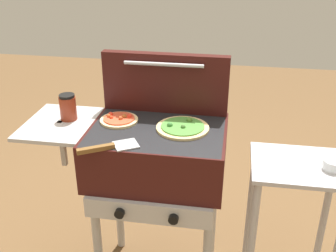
{
  "coord_description": "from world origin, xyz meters",
  "views": [
    {
      "loc": [
        0.33,
        -1.67,
        1.74
      ],
      "look_at": [
        0.05,
        0.0,
        0.92
      ],
      "focal_mm": 43.7,
      "sensor_mm": 36.0,
      "label": 1
    }
  ],
  "objects_px": {
    "grill": "(155,156)",
    "spatula": "(108,147)",
    "sauce_jar": "(68,107)",
    "prep_table": "(294,204)",
    "pizza_veggie": "(183,127)",
    "topping_bowl_near": "(333,165)",
    "pizza_pepperoni": "(119,119)"
  },
  "relations": [
    {
      "from": "prep_table",
      "to": "spatula",
      "type": "bearing_deg",
      "value": -165.2
    },
    {
      "from": "pizza_veggie",
      "to": "topping_bowl_near",
      "type": "xyz_separation_m",
      "value": [
        0.68,
        -0.04,
        -0.11
      ]
    },
    {
      "from": "topping_bowl_near",
      "to": "prep_table",
      "type": "bearing_deg",
      "value": 170.33
    },
    {
      "from": "pizza_pepperoni",
      "to": "sauce_jar",
      "type": "height_order",
      "value": "sauce_jar"
    },
    {
      "from": "grill",
      "to": "sauce_jar",
      "type": "height_order",
      "value": "sauce_jar"
    },
    {
      "from": "spatula",
      "to": "topping_bowl_near",
      "type": "bearing_deg",
      "value": 11.5
    },
    {
      "from": "pizza_pepperoni",
      "to": "topping_bowl_near",
      "type": "distance_m",
      "value": 1.0
    },
    {
      "from": "topping_bowl_near",
      "to": "pizza_veggie",
      "type": "bearing_deg",
      "value": 176.26
    },
    {
      "from": "spatula",
      "to": "topping_bowl_near",
      "type": "relative_size",
      "value": 2.73
    },
    {
      "from": "grill",
      "to": "spatula",
      "type": "xyz_separation_m",
      "value": [
        -0.15,
        -0.21,
        0.15
      ]
    },
    {
      "from": "pizza_veggie",
      "to": "topping_bowl_near",
      "type": "relative_size",
      "value": 2.66
    },
    {
      "from": "pizza_veggie",
      "to": "grill",
      "type": "bearing_deg",
      "value": -168.69
    },
    {
      "from": "pizza_pepperoni",
      "to": "topping_bowl_near",
      "type": "height_order",
      "value": "pizza_pepperoni"
    },
    {
      "from": "pizza_veggie",
      "to": "spatula",
      "type": "height_order",
      "value": "pizza_veggie"
    },
    {
      "from": "pizza_pepperoni",
      "to": "sauce_jar",
      "type": "distance_m",
      "value": 0.25
    },
    {
      "from": "pizza_pepperoni",
      "to": "prep_table",
      "type": "height_order",
      "value": "pizza_pepperoni"
    },
    {
      "from": "topping_bowl_near",
      "to": "spatula",
      "type": "bearing_deg",
      "value": -168.5
    },
    {
      "from": "spatula",
      "to": "pizza_veggie",
      "type": "bearing_deg",
      "value": 40.23
    },
    {
      "from": "sauce_jar",
      "to": "spatula",
      "type": "xyz_separation_m",
      "value": [
        0.28,
        -0.26,
        -0.06
      ]
    },
    {
      "from": "prep_table",
      "to": "grill",
      "type": "bearing_deg",
      "value": -179.63
    },
    {
      "from": "pizza_veggie",
      "to": "topping_bowl_near",
      "type": "height_order",
      "value": "pizza_veggie"
    },
    {
      "from": "pizza_veggie",
      "to": "sauce_jar",
      "type": "xyz_separation_m",
      "value": [
        -0.56,
        0.02,
        0.05
      ]
    },
    {
      "from": "sauce_jar",
      "to": "prep_table",
      "type": "relative_size",
      "value": 0.16
    },
    {
      "from": "grill",
      "to": "topping_bowl_near",
      "type": "bearing_deg",
      "value": -1.31
    },
    {
      "from": "pizza_veggie",
      "to": "prep_table",
      "type": "relative_size",
      "value": 0.32
    },
    {
      "from": "prep_table",
      "to": "topping_bowl_near",
      "type": "distance_m",
      "value": 0.28
    },
    {
      "from": "pizza_pepperoni",
      "to": "prep_table",
      "type": "distance_m",
      "value": 0.93
    },
    {
      "from": "grill",
      "to": "prep_table",
      "type": "distance_m",
      "value": 0.7
    },
    {
      "from": "grill",
      "to": "pizza_pepperoni",
      "type": "distance_m",
      "value": 0.25
    },
    {
      "from": "pizza_pepperoni",
      "to": "grill",
      "type": "bearing_deg",
      "value": -17.64
    },
    {
      "from": "pizza_veggie",
      "to": "sauce_jar",
      "type": "relative_size",
      "value": 1.92
    },
    {
      "from": "grill",
      "to": "pizza_veggie",
      "type": "bearing_deg",
      "value": 11.31
    }
  ]
}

